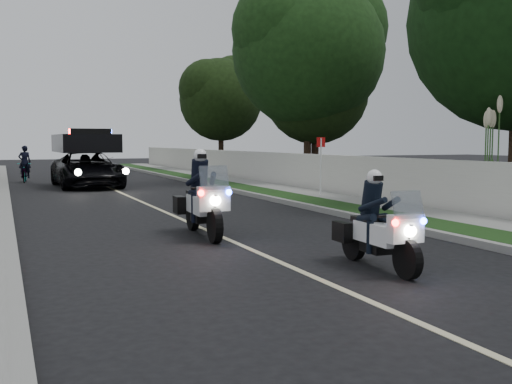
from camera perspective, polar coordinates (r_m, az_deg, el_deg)
ground at (r=9.58m, az=3.14°, el=-7.19°), size 120.00×120.00×0.00m
curb_right at (r=20.25m, az=0.91°, el=-0.52°), size 0.20×60.00×0.15m
grass_verge at (r=20.55m, az=2.69°, el=-0.44°), size 1.20×60.00×0.16m
sidewalk_right at (r=21.15m, az=5.85°, el=-0.31°), size 1.40×60.00×0.16m
property_wall at (r=21.60m, az=8.18°, el=1.57°), size 0.22×60.00×1.50m
curb_left at (r=18.48m, az=-22.96°, el=-1.45°), size 0.20×60.00×0.15m
lane_marking at (r=18.96m, az=-10.47°, el=-1.20°), size 0.12×50.00×0.01m
police_moto_left at (r=12.58m, az=-5.19°, el=-4.27°), size 0.89×2.23×1.86m
police_moto_right at (r=9.58m, az=11.71°, el=-7.29°), size 0.72×1.88×1.57m
police_suv at (r=26.80m, az=-16.04°, el=0.47°), size 2.77×5.67×2.72m
bicycle at (r=30.83m, az=-21.50°, el=0.88°), size 0.79×1.87×0.95m
cyclist at (r=30.83m, az=-21.50°, el=0.88°), size 0.61×0.43×1.59m
sign_post at (r=20.68m, az=6.27°, el=-0.65°), size 0.36×0.36×2.22m
pampas_far at (r=16.71m, az=21.78°, el=-2.31°), size 1.53×1.53×3.55m
tree_right_c at (r=29.13m, az=5.73°, el=0.99°), size 6.50×6.50×8.64m
tree_right_d at (r=28.58m, az=4.99°, el=0.92°), size 8.88×8.88×12.11m
tree_right_e at (r=40.17m, az=-3.40°, el=2.10°), size 7.05×7.05×9.31m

